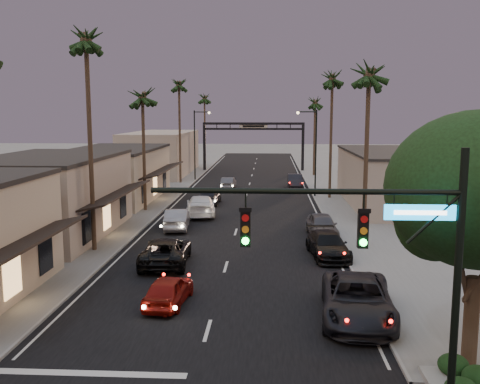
# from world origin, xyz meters

# --- Properties ---
(ground) EXTENTS (200.00, 200.00, 0.00)m
(ground) POSITION_xyz_m (0.00, 40.00, 0.00)
(ground) COLOR slate
(ground) RESTS_ON ground
(road) EXTENTS (14.00, 120.00, 0.02)m
(road) POSITION_xyz_m (0.00, 45.00, 0.00)
(road) COLOR black
(road) RESTS_ON ground
(sidewalk_left) EXTENTS (5.00, 92.00, 0.12)m
(sidewalk_left) POSITION_xyz_m (-9.50, 52.00, 0.06)
(sidewalk_left) COLOR slate
(sidewalk_left) RESTS_ON ground
(sidewalk_right) EXTENTS (5.00, 92.00, 0.12)m
(sidewalk_right) POSITION_xyz_m (9.50, 52.00, 0.06)
(sidewalk_right) COLOR slate
(sidewalk_right) RESTS_ON ground
(storefront_mid) EXTENTS (8.00, 14.00, 5.50)m
(storefront_mid) POSITION_xyz_m (-13.00, 26.00, 2.75)
(storefront_mid) COLOR gray
(storefront_mid) RESTS_ON ground
(storefront_far) EXTENTS (8.00, 16.00, 5.00)m
(storefront_far) POSITION_xyz_m (-13.00, 42.00, 2.50)
(storefront_far) COLOR #BDAA90
(storefront_far) RESTS_ON ground
(storefront_dist) EXTENTS (8.00, 20.00, 6.00)m
(storefront_dist) POSITION_xyz_m (-13.00, 65.00, 3.00)
(storefront_dist) COLOR gray
(storefront_dist) RESTS_ON ground
(building_right) EXTENTS (8.00, 18.00, 5.00)m
(building_right) POSITION_xyz_m (14.00, 40.00, 2.50)
(building_right) COLOR gray
(building_right) RESTS_ON ground
(traffic_signal) EXTENTS (8.51, 0.22, 7.80)m
(traffic_signal) POSITION_xyz_m (5.69, 4.00, 5.08)
(traffic_signal) COLOR black
(traffic_signal) RESTS_ON ground
(arch) EXTENTS (15.20, 0.40, 7.27)m
(arch) POSITION_xyz_m (0.00, 70.00, 5.53)
(arch) COLOR black
(arch) RESTS_ON ground
(streetlight_right) EXTENTS (2.13, 0.30, 9.00)m
(streetlight_right) POSITION_xyz_m (6.92, 45.00, 5.33)
(streetlight_right) COLOR black
(streetlight_right) RESTS_ON ground
(streetlight_left) EXTENTS (2.13, 0.30, 9.00)m
(streetlight_left) POSITION_xyz_m (-6.92, 58.00, 5.33)
(streetlight_left) COLOR black
(streetlight_left) RESTS_ON ground
(palm_lb) EXTENTS (3.20, 3.20, 15.20)m
(palm_lb) POSITION_xyz_m (-8.60, 22.00, 13.39)
(palm_lb) COLOR #38281C
(palm_lb) RESTS_ON ground
(palm_lc) EXTENTS (3.20, 3.20, 12.20)m
(palm_lc) POSITION_xyz_m (-8.60, 36.00, 10.47)
(palm_lc) COLOR #38281C
(palm_lc) RESTS_ON ground
(palm_ld) EXTENTS (3.20, 3.20, 14.20)m
(palm_ld) POSITION_xyz_m (-8.60, 55.00, 12.42)
(palm_ld) COLOR #38281C
(palm_ld) RESTS_ON ground
(palm_ra) EXTENTS (3.20, 3.20, 13.20)m
(palm_ra) POSITION_xyz_m (8.60, 24.00, 11.44)
(palm_ra) COLOR #38281C
(palm_ra) RESTS_ON ground
(palm_rb) EXTENTS (3.20, 3.20, 14.20)m
(palm_rb) POSITION_xyz_m (8.60, 44.00, 12.42)
(palm_rb) COLOR #38281C
(palm_rb) RESTS_ON ground
(palm_rc) EXTENTS (3.20, 3.20, 12.20)m
(palm_rc) POSITION_xyz_m (8.60, 64.00, 10.47)
(palm_rc) COLOR #38281C
(palm_rc) RESTS_ON ground
(palm_far) EXTENTS (3.20, 3.20, 13.20)m
(palm_far) POSITION_xyz_m (-8.30, 78.00, 11.44)
(palm_far) COLOR #38281C
(palm_far) RESTS_ON ground
(oncoming_red) EXTENTS (1.99, 4.17, 1.37)m
(oncoming_red) POSITION_xyz_m (-2.12, 12.86, 0.69)
(oncoming_red) COLOR maroon
(oncoming_red) RESTS_ON ground
(oncoming_pickup) EXTENTS (2.89, 5.73, 1.55)m
(oncoming_pickup) POSITION_xyz_m (-3.50, 19.37, 0.78)
(oncoming_pickup) COLOR black
(oncoming_pickup) RESTS_ON ground
(oncoming_silver) EXTENTS (2.09, 4.88, 1.56)m
(oncoming_silver) POSITION_xyz_m (-4.48, 28.81, 0.78)
(oncoming_silver) COLOR gray
(oncoming_silver) RESTS_ON ground
(oncoming_white) EXTENTS (3.12, 6.15, 1.71)m
(oncoming_white) POSITION_xyz_m (-3.40, 34.31, 0.86)
(oncoming_white) COLOR white
(oncoming_white) RESTS_ON ground
(oncoming_dgrey) EXTENTS (2.04, 4.82, 1.62)m
(oncoming_dgrey) POSITION_xyz_m (-3.28, 39.81, 0.81)
(oncoming_dgrey) COLOR black
(oncoming_dgrey) RESTS_ON ground
(oncoming_grey_far) EXTENTS (1.58, 4.10, 1.33)m
(oncoming_grey_far) POSITION_xyz_m (-2.30, 50.58, 0.67)
(oncoming_grey_far) COLOR #4A4B4F
(oncoming_grey_far) RESTS_ON ground
(curbside_near) EXTENTS (3.51, 6.62, 1.77)m
(curbside_near) POSITION_xyz_m (6.20, 11.54, 0.89)
(curbside_near) COLOR black
(curbside_near) RESTS_ON ground
(curbside_black) EXTENTS (2.64, 5.37, 1.50)m
(curbside_black) POSITION_xyz_m (6.02, 21.46, 0.75)
(curbside_black) COLOR black
(curbside_black) RESTS_ON ground
(curbside_grey) EXTENTS (2.18, 4.85, 1.62)m
(curbside_grey) POSITION_xyz_m (6.20, 26.96, 0.81)
(curbside_grey) COLOR #46464A
(curbside_grey) RESTS_ON ground
(curbside_far) EXTENTS (1.70, 4.80, 1.58)m
(curbside_far) POSITION_xyz_m (5.44, 51.76, 0.79)
(curbside_far) COLOR black
(curbside_far) RESTS_ON ground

